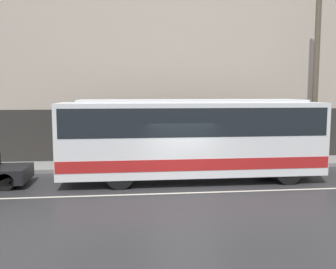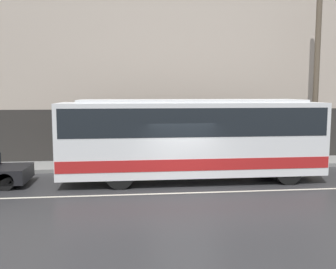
{
  "view_description": "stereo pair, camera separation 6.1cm",
  "coord_description": "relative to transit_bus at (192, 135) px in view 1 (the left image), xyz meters",
  "views": [
    {
      "loc": [
        -2.14,
        -13.18,
        3.65
      ],
      "look_at": [
        -0.4,
        1.93,
        1.95
      ],
      "focal_mm": 40.0,
      "sensor_mm": 36.0,
      "label": 1
    },
    {
      "loc": [
        -2.08,
        -13.18,
        3.65
      ],
      "look_at": [
        -0.4,
        1.93,
        1.95
      ],
      "focal_mm": 40.0,
      "sensor_mm": 36.0,
      "label": 2
    }
  ],
  "objects": [
    {
      "name": "building_facade",
      "position": [
        -0.59,
        4.46,
        4.07
      ],
      "size": [
        60.0,
        0.35,
        12.34
      ],
      "color": "#B7A899",
      "rests_on": "ground_plane"
    },
    {
      "name": "ground_plane",
      "position": [
        -0.59,
        -1.93,
        -1.9
      ],
      "size": [
        60.0,
        60.0,
        0.0
      ],
      "primitive_type": "plane",
      "color": "#2D2D30"
    },
    {
      "name": "pedestrian_waiting",
      "position": [
        -2.72,
        3.01,
        -0.88
      ],
      "size": [
        0.36,
        0.36,
        1.79
      ],
      "color": "#333338",
      "rests_on": "sidewalk"
    },
    {
      "name": "transit_bus",
      "position": [
        0.0,
        0.0,
        0.0
      ],
      "size": [
        10.69,
        2.51,
        3.37
      ],
      "color": "white",
      "rests_on": "ground_plane"
    },
    {
      "name": "lane_stripe",
      "position": [
        -0.59,
        -1.93,
        -1.89
      ],
      "size": [
        54.0,
        0.14,
        0.01
      ],
      "color": "beige",
      "rests_on": "ground_plane"
    },
    {
      "name": "utility_pole_near",
      "position": [
        6.81,
        2.86,
        2.74
      ],
      "size": [
        0.28,
        0.28,
        8.92
      ],
      "color": "brown",
      "rests_on": "sidewalk"
    },
    {
      "name": "sidewalk",
      "position": [
        -0.59,
        3.19,
        -1.81
      ],
      "size": [
        60.0,
        2.25,
        0.18
      ],
      "color": "gray",
      "rests_on": "ground_plane"
    }
  ]
}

